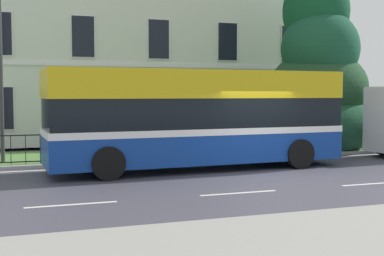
% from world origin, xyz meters
% --- Properties ---
extents(ground_plane, '(60.00, 56.00, 0.18)m').
position_xyz_m(ground_plane, '(0.00, 0.74, -0.02)').
color(ground_plane, '#3F3E4A').
extents(georgian_townhouse, '(17.35, 10.73, 12.57)m').
position_xyz_m(georgian_townhouse, '(-0.87, 14.89, 6.44)').
color(georgian_townhouse, silver).
rests_on(georgian_townhouse, ground_plane).
extents(iron_verge_railing, '(17.43, 0.04, 0.97)m').
position_xyz_m(iron_verge_railing, '(-0.87, 4.40, 0.62)').
color(iron_verge_railing, black).
rests_on(iron_verge_railing, ground_plane).
extents(evergreen_tree, '(4.24, 4.38, 7.89)m').
position_xyz_m(evergreen_tree, '(5.12, 5.75, 3.04)').
color(evergreen_tree, '#423328').
rests_on(evergreen_tree, ground_plane).
extents(single_decker_bus, '(9.64, 2.89, 3.15)m').
position_xyz_m(single_decker_bus, '(-1.60, 2.36, 1.66)').
color(single_decker_bus, navy).
rests_on(single_decker_bus, ground_plane).
extents(street_lamp_post, '(0.36, 0.24, 7.65)m').
position_xyz_m(street_lamp_post, '(-7.56, 5.31, 4.45)').
color(street_lamp_post, '#333338').
rests_on(street_lamp_post, ground_plane).
extents(litter_bin, '(0.51, 0.51, 1.05)m').
position_xyz_m(litter_bin, '(-3.64, 4.98, 0.65)').
color(litter_bin, '#23472D').
rests_on(litter_bin, ground_plane).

